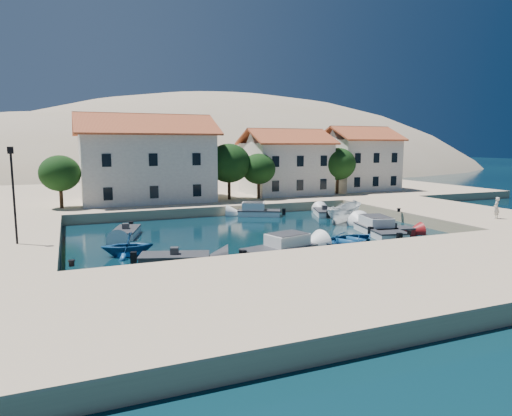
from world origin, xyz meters
The scene contains 22 objects.
ground centered at (0.00, 0.00, 0.00)m, with size 400.00×400.00×0.00m, color black.
quay_south centered at (0.00, -6.00, 0.50)m, with size 52.00×12.00×1.00m, color tan.
quay_east centered at (20.50, 10.00, 0.50)m, with size 11.00×20.00×1.00m, color tan.
quay_north centered at (2.00, 38.00, 0.50)m, with size 80.00×36.00×1.00m, color tan.
hills centered at (20.64, 123.62, -23.40)m, with size 254.00×176.00×99.00m.
building_left centered at (-6.00, 28.00, 5.94)m, with size 14.70×9.45×9.70m.
building_mid centered at (12.00, 29.00, 5.22)m, with size 10.50×8.40×8.30m.
building_right centered at (24.00, 30.00, 5.47)m, with size 9.45×8.40×8.80m.
trees centered at (4.51, 25.46, 4.84)m, with size 37.30×5.30×6.45m.
lamppost centered at (-17.50, 8.00, 4.75)m, with size 0.35×0.25×6.22m.
bollards centered at (2.80, 3.87, 1.15)m, with size 29.36×9.56×0.30m.
motorboat_grey_sw centered at (-8.39, 2.91, 0.29)m, with size 4.64×3.11×1.25m.
cabin_cruiser_south centered at (-1.47, 2.35, 0.48)m, with size 5.51×3.46×1.60m.
rowboat_south centered at (4.73, 3.16, 0.00)m, with size 3.70×5.18×1.07m, color navy.
motorboat_red_se centered at (10.01, 5.04, 0.30)m, with size 3.55×1.98×1.25m.
cabin_cruiser_east centered at (9.20, 5.63, 0.48)m, with size 3.53×6.12×1.60m.
boat_east centered at (9.89, 11.99, 0.00)m, with size 1.97×5.23×2.02m, color white.
motorboat_white_ne centered at (10.30, 16.28, 0.29)m, with size 3.03×4.22×1.25m.
rowboat_west centered at (-10.84, 6.15, 0.00)m, with size 2.87×3.33×1.75m, color navy.
motorboat_white_west centered at (-10.16, 12.93, 0.29)m, with size 2.92×4.42×1.25m.
cabin_cruiser_north centered at (3.87, 18.56, 0.48)m, with size 4.75×3.58×1.60m.
pedestrian centered at (19.77, 3.57, 1.93)m, with size 0.68×0.45×1.87m, color beige.
Camera 1 is at (-14.20, -24.49, 7.37)m, focal length 32.00 mm.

